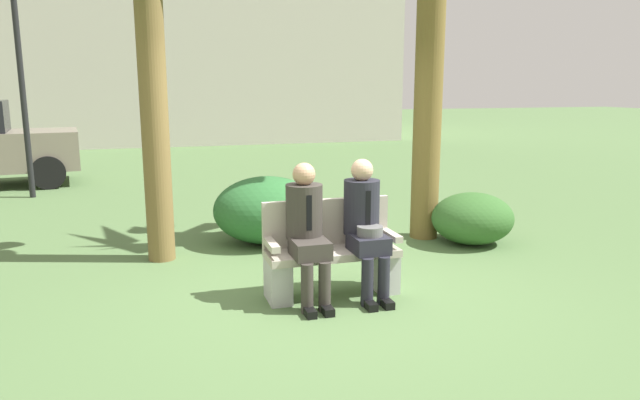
# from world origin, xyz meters

# --- Properties ---
(ground_plane) EXTENTS (80.00, 80.00, 0.00)m
(ground_plane) POSITION_xyz_m (0.00, 0.00, 0.00)
(ground_plane) COLOR #506E40
(park_bench) EXTENTS (1.25, 0.44, 0.90)m
(park_bench) POSITION_xyz_m (-0.01, 0.04, 0.39)
(park_bench) COLOR #B7AD9E
(park_bench) RESTS_ON ground
(seated_man_left) EXTENTS (0.34, 0.72, 1.28)m
(seated_man_left) POSITION_xyz_m (-0.28, -0.08, 0.72)
(seated_man_left) COLOR #38332D
(seated_man_left) RESTS_ON ground
(seated_man_right) EXTENTS (0.34, 0.72, 1.30)m
(seated_man_right) POSITION_xyz_m (0.29, -0.08, 0.72)
(seated_man_right) COLOR #23232D
(seated_man_right) RESTS_ON ground
(shrub_near_bench) EXTENTS (1.04, 0.95, 0.65)m
(shrub_near_bench) POSITION_xyz_m (2.25, 1.23, 0.32)
(shrub_near_bench) COLOR #336129
(shrub_near_bench) RESTS_ON ground
(shrub_mid_lawn) EXTENTS (1.35, 1.24, 0.84)m
(shrub_mid_lawn) POSITION_xyz_m (-0.22, 2.05, 0.42)
(shrub_mid_lawn) COLOR #2A622F
(shrub_mid_lawn) RESTS_ON ground
(street_lamp) EXTENTS (0.24, 0.24, 3.63)m
(street_lamp) POSITION_xyz_m (-3.63, 6.23, 2.22)
(street_lamp) COLOR black
(street_lamp) RESTS_ON ground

